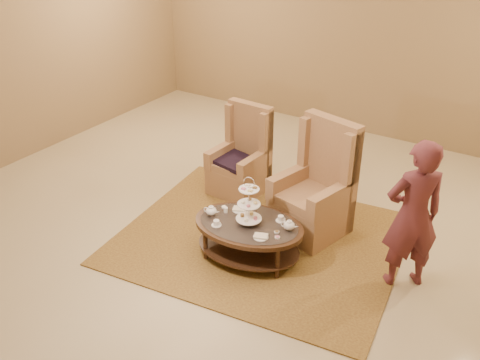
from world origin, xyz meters
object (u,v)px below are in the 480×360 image
Objects in this scene: tea_table at (249,230)px; armchair_left at (242,163)px; person at (413,216)px; armchair_right at (316,196)px.

armchair_left reaches higher than tea_table.
person reaches higher than armchair_left.
tea_table is 0.82× the size of person.
armchair_right is (0.36, 0.91, 0.09)m from tea_table.
tea_table is at bearing -51.27° from armchair_left.
armchair_right is 0.85× the size of person.
armchair_right is (1.24, -0.34, 0.06)m from armchair_left.
armchair_left is 0.74× the size of person.
person reaches higher than armchair_right.
armchair_left is at bearing 116.30° from tea_table.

